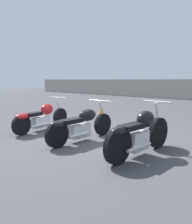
# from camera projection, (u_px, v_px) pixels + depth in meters

# --- Properties ---
(ground_plane) EXTENTS (60.00, 60.00, 0.00)m
(ground_plane) POSITION_uv_depth(u_px,v_px,m) (88.00, 139.00, 5.51)
(ground_plane) COLOR #424247
(motorcycle_slot_0) EXTENTS (0.69, 2.09, 0.93)m
(motorcycle_slot_0) POSITION_uv_depth(u_px,v_px,m) (41.00, 117.00, 6.39)
(motorcycle_slot_0) COLOR black
(motorcycle_slot_0) RESTS_ON ground_plane
(motorcycle_slot_1) EXTENTS (0.71, 2.11, 0.95)m
(motorcycle_slot_1) POSITION_uv_depth(u_px,v_px,m) (81.00, 125.00, 5.23)
(motorcycle_slot_1) COLOR black
(motorcycle_slot_1) RESTS_ON ground_plane
(motorcycle_slot_2) EXTENTS (0.67, 2.04, 1.04)m
(motorcycle_slot_2) POSITION_uv_depth(u_px,v_px,m) (140.00, 133.00, 4.22)
(motorcycle_slot_2) COLOR black
(motorcycle_slot_2) RESTS_ON ground_plane
(traffic_cone_near) EXTENTS (0.28, 0.28, 0.37)m
(traffic_cone_near) POSITION_uv_depth(u_px,v_px,m) (101.00, 109.00, 9.65)
(traffic_cone_near) COLOR orange
(traffic_cone_near) RESTS_ON ground_plane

